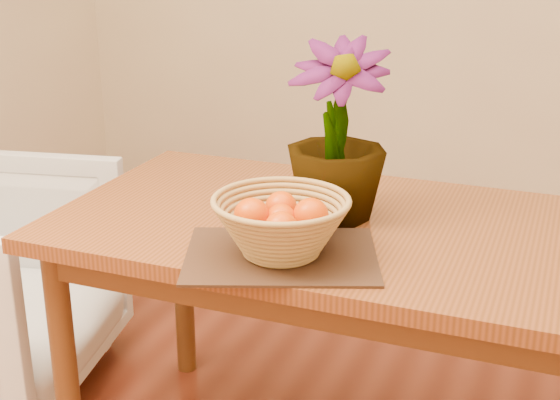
% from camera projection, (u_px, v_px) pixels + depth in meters
% --- Properties ---
extents(table, '(1.40, 0.80, 0.75)m').
position_uv_depth(table, '(335.00, 252.00, 1.97)').
color(table, brown).
rests_on(table, floor).
extents(placemat, '(0.51, 0.45, 0.01)m').
position_uv_depth(placemat, '(281.00, 255.00, 1.73)').
color(placemat, '#372014').
rests_on(placemat, table).
extents(wicker_basket, '(0.31, 0.31, 0.13)m').
position_uv_depth(wicker_basket, '(281.00, 228.00, 1.71)').
color(wicker_basket, tan).
rests_on(wicker_basket, placemat).
extents(orange_pile, '(0.20, 0.19, 0.08)m').
position_uv_depth(orange_pile, '(281.00, 217.00, 1.70)').
color(orange_pile, '#F15503').
rests_on(orange_pile, wicker_basket).
extents(potted_plant, '(0.29, 0.29, 0.44)m').
position_uv_depth(potted_plant, '(337.00, 131.00, 1.89)').
color(potted_plant, '#1C4D16').
rests_on(potted_plant, table).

